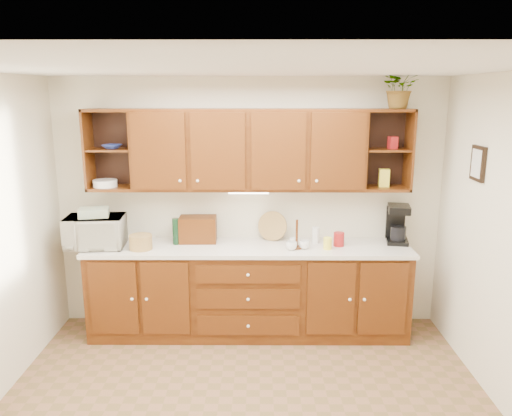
{
  "coord_description": "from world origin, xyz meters",
  "views": [
    {
      "loc": [
        0.1,
        -3.35,
        2.44
      ],
      "look_at": [
        0.08,
        1.15,
        1.4
      ],
      "focal_mm": 35.0,
      "sensor_mm": 36.0,
      "label": 1
    }
  ],
  "objects_px": {
    "bread_box": "(198,229)",
    "microwave": "(95,232)",
    "coffee_maker": "(397,224)",
    "potted_plant": "(400,87)"
  },
  "relations": [
    {
      "from": "bread_box",
      "to": "microwave",
      "type": "bearing_deg",
      "value": -171.03
    },
    {
      "from": "bread_box",
      "to": "coffee_maker",
      "type": "height_order",
      "value": "coffee_maker"
    },
    {
      "from": "microwave",
      "to": "coffee_maker",
      "type": "distance_m",
      "value": 3.05
    },
    {
      "from": "coffee_maker",
      "to": "potted_plant",
      "type": "distance_m",
      "value": 1.36
    },
    {
      "from": "bread_box",
      "to": "coffee_maker",
      "type": "relative_size",
      "value": 0.95
    },
    {
      "from": "potted_plant",
      "to": "bread_box",
      "type": "bearing_deg",
      "value": 178.5
    },
    {
      "from": "microwave",
      "to": "bread_box",
      "type": "relative_size",
      "value": 1.5
    },
    {
      "from": "microwave",
      "to": "potted_plant",
      "type": "bearing_deg",
      "value": -1.69
    },
    {
      "from": "bread_box",
      "to": "potted_plant",
      "type": "distance_m",
      "value": 2.43
    },
    {
      "from": "microwave",
      "to": "potted_plant",
      "type": "xyz_separation_m",
      "value": [
        2.97,
        0.13,
        1.39
      ]
    }
  ]
}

